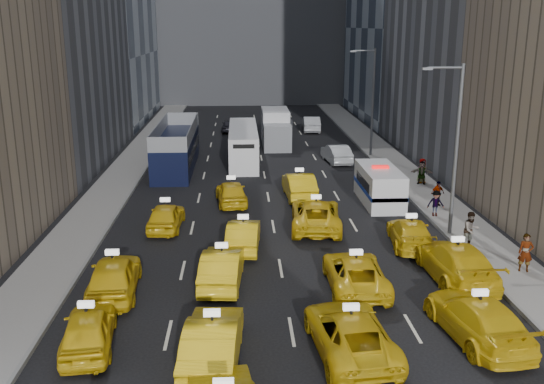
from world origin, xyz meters
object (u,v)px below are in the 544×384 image
at_px(box_truck, 276,128).
at_px(pedestrian_0, 526,253).
at_px(double_decker, 176,146).
at_px(nypd_van, 379,186).
at_px(city_bus, 243,145).

xyz_separation_m(box_truck, pedestrian_0, (9.36, -30.61, -0.56)).
relative_size(double_decker, pedestrian_0, 6.87).
distance_m(nypd_van, pedestrian_0, 12.22).
bearing_deg(city_bus, pedestrian_0, -65.81).
height_order(nypd_van, box_truck, box_truck).
distance_m(nypd_van, double_decker, 17.21).
distance_m(double_decker, box_truck, 11.92).
xyz_separation_m(nypd_van, box_truck, (-5.37, 19.06, 0.51)).
bearing_deg(pedestrian_0, double_decker, 145.56).
bearing_deg(pedestrian_0, nypd_van, 125.94).
bearing_deg(city_bus, nypd_van, -59.18).
relative_size(box_truck, pedestrian_0, 4.10).
bearing_deg(double_decker, pedestrian_0, -44.83).
bearing_deg(nypd_van, pedestrian_0, -64.93).
height_order(double_decker, box_truck, double_decker).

